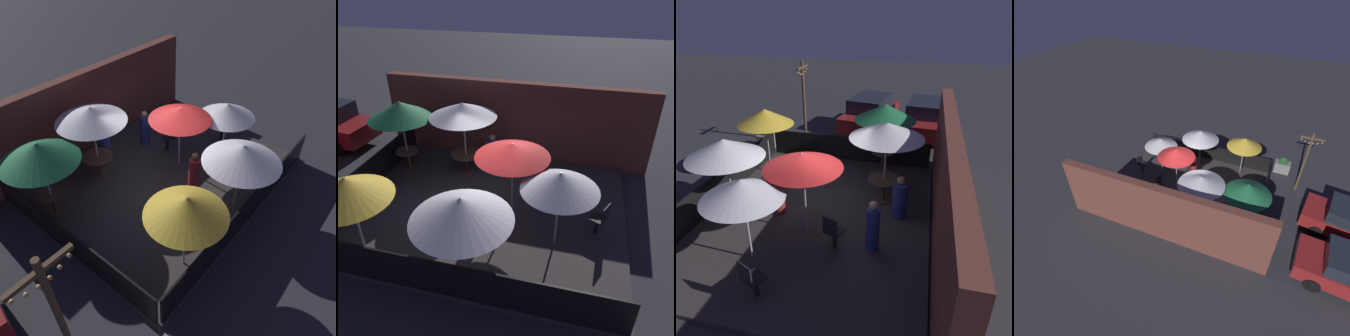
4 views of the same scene
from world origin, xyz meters
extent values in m
plane|color=#2D2D33|center=(0.00, 0.00, 0.00)|extent=(60.00, 60.00, 0.00)
cube|color=#383333|center=(0.00, 0.00, 0.06)|extent=(7.72, 6.19, 0.12)
cube|color=brown|center=(0.00, 3.33, 1.43)|extent=(9.32, 0.36, 2.85)
cube|color=black|center=(0.00, -3.05, 0.59)|extent=(7.52, 0.05, 0.95)
cube|color=black|center=(-3.82, 0.00, 0.59)|extent=(0.05, 5.99, 0.95)
cylinder|color=#B2B2B7|center=(-1.23, 1.68, 1.35)|extent=(0.05, 0.05, 2.47)
cone|color=silver|center=(-1.23, 1.68, 2.37)|extent=(2.11, 2.11, 0.44)
cylinder|color=#B2B2B7|center=(-3.20, 1.38, 1.34)|extent=(0.05, 0.05, 2.43)
cone|color=#1E6B3D|center=(-3.20, 1.38, 2.28)|extent=(2.06, 2.06, 0.54)
cylinder|color=#B2B2B7|center=(2.06, -0.94, 1.17)|extent=(0.05, 0.05, 2.09)
cone|color=silver|center=(2.06, -0.94, 1.98)|extent=(1.82, 1.82, 0.46)
cylinder|color=#B2B2B7|center=(-2.24, -2.51, 1.25)|extent=(0.05, 0.05, 2.26)
cone|color=gold|center=(-2.24, -2.51, 2.12)|extent=(1.89, 1.89, 0.52)
cylinder|color=#B2B2B7|center=(0.28, -2.46, 1.20)|extent=(0.05, 0.05, 2.17)
cone|color=silver|center=(0.28, -2.46, 2.02)|extent=(2.13, 2.13, 0.53)
cylinder|color=#B2B2B7|center=(0.75, -0.06, 1.23)|extent=(0.05, 0.05, 2.21)
cone|color=red|center=(0.75, -0.06, 2.14)|extent=(1.96, 1.96, 0.38)
cylinder|color=#4C3828|center=(-1.23, 1.68, 0.13)|extent=(0.54, 0.54, 0.02)
cylinder|color=#4C3828|center=(-1.23, 1.68, 0.47)|extent=(0.08, 0.08, 0.70)
cylinder|color=#4C3828|center=(-1.23, 1.68, 0.84)|extent=(0.98, 0.98, 0.04)
cylinder|color=#4C3828|center=(-3.20, 1.38, 0.13)|extent=(0.42, 0.42, 0.02)
cylinder|color=#4C3828|center=(-3.20, 1.38, 0.47)|extent=(0.08, 0.08, 0.70)
cylinder|color=#4C3828|center=(-3.20, 1.38, 0.84)|extent=(0.76, 0.76, 0.04)
cube|color=black|center=(1.23, 0.84, 0.36)|extent=(0.10, 0.10, 0.47)
cube|color=black|center=(1.23, 0.84, 0.61)|extent=(0.51, 0.51, 0.04)
cube|color=black|center=(1.40, 0.78, 0.85)|extent=(0.16, 0.39, 0.44)
cube|color=black|center=(3.06, -0.30, 0.35)|extent=(0.11, 0.11, 0.47)
cube|color=black|center=(3.06, -0.30, 0.61)|extent=(0.53, 0.53, 0.04)
cube|color=black|center=(3.22, -0.38, 0.85)|extent=(0.20, 0.38, 0.44)
cylinder|color=navy|center=(1.05, 1.73, 0.68)|extent=(0.47, 0.47, 1.12)
sphere|color=tan|center=(1.05, 1.73, 1.35)|extent=(0.21, 0.21, 0.21)
cylinder|color=maroon|center=(0.13, -1.10, 0.69)|extent=(0.35, 0.35, 1.14)
sphere|color=brown|center=(0.13, -1.10, 1.36)|extent=(0.22, 0.22, 0.22)
cylinder|color=navy|center=(-0.48, 2.23, 0.63)|extent=(0.50, 0.50, 1.03)
sphere|color=#9E704C|center=(-0.48, 2.23, 1.26)|extent=(0.23, 0.23, 0.23)
cylinder|color=brown|center=(-5.36, -2.30, 1.75)|extent=(0.12, 0.12, 3.49)
cube|color=brown|center=(-5.36, -2.30, 3.24)|extent=(1.10, 0.08, 0.08)
sphere|color=#F4B260|center=(-5.82, -2.30, 3.10)|extent=(0.07, 0.07, 0.07)
sphere|color=#F4B260|center=(-5.64, -2.30, 3.01)|extent=(0.07, 0.07, 0.07)
sphere|color=#F4B260|center=(-5.45, -2.30, 2.97)|extent=(0.07, 0.07, 0.07)
sphere|color=#F4B260|center=(-5.27, -2.30, 2.97)|extent=(0.07, 0.07, 0.07)
sphere|color=#F4B260|center=(-5.09, -2.30, 3.01)|extent=(0.07, 0.07, 0.07)
sphere|color=#F4B260|center=(-4.90, -2.30, 3.10)|extent=(0.07, 0.07, 0.07)
camera|label=1|loc=(-6.24, -5.24, 7.11)|focal=35.00mm
camera|label=2|loc=(2.38, -7.13, 6.04)|focal=35.00mm
camera|label=3|loc=(7.32, 2.60, 5.44)|focal=35.00mm
camera|label=4|loc=(-3.80, 9.94, 9.72)|focal=28.00mm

